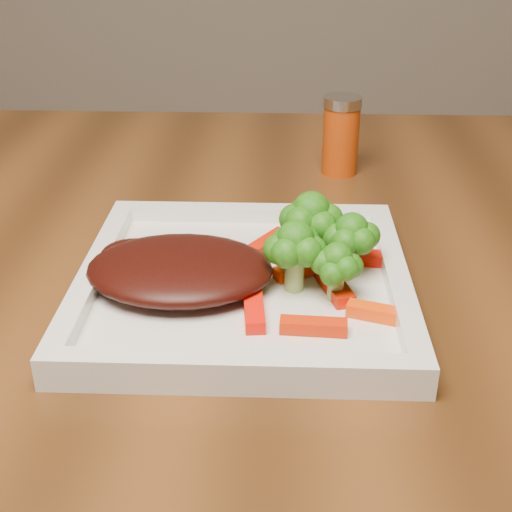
{
  "coord_description": "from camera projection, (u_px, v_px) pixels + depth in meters",
  "views": [
    {
      "loc": [
        0.12,
        -0.79,
        1.06
      ],
      "look_at": [
        0.1,
        -0.27,
        0.79
      ],
      "focal_mm": 50.0,
      "sensor_mm": 36.0,
      "label": 1
    }
  ],
  "objects": [
    {
      "name": "carrot_1",
      "position": [
        380.0,
        313.0,
        0.54
      ],
      "size": [
        0.05,
        0.03,
        0.01
      ],
      "primitive_type": "cube",
      "rotation": [
        0.0,
        0.0,
        -0.32
      ],
      "color": "#FF4204",
      "rests_on": "plate"
    },
    {
      "name": "carrot_2",
      "position": [
        254.0,
        309.0,
        0.55
      ],
      "size": [
        0.02,
        0.06,
        0.01
      ],
      "primitive_type": "cube",
      "rotation": [
        0.0,
        0.0,
        1.66
      ],
      "color": "#F31003",
      "rests_on": "plate"
    },
    {
      "name": "spice_shaker",
      "position": [
        341.0,
        136.0,
        0.83
      ],
      "size": [
        0.05,
        0.05,
        0.09
      ],
      "primitive_type": "cylinder",
      "rotation": [
        0.0,
        0.0,
        -0.22
      ],
      "color": "#AC3809",
      "rests_on": "dining_table"
    },
    {
      "name": "broccoli_3",
      "position": [
        295.0,
        255.0,
        0.57
      ],
      "size": [
        0.06,
        0.06,
        0.06
      ],
      "primitive_type": null,
      "rotation": [
        0.0,
        0.0,
        0.13
      ],
      "color": "#357213",
      "rests_on": "plate"
    },
    {
      "name": "steak",
      "position": [
        180.0,
        269.0,
        0.58
      ],
      "size": [
        0.16,
        0.12,
        0.03
      ],
      "primitive_type": "ellipsoid",
      "rotation": [
        0.0,
        0.0,
        -0.02
      ],
      "color": "#390B08",
      "rests_on": "plate"
    },
    {
      "name": "broccoli_2",
      "position": [
        337.0,
        266.0,
        0.56
      ],
      "size": [
        0.06,
        0.06,
        0.06
      ],
      "primitive_type": null,
      "rotation": [
        0.0,
        0.0,
        0.26
      ],
      "color": "#1C5D0F",
      "rests_on": "plate"
    },
    {
      "name": "carrot_5",
      "position": [
        334.0,
        285.0,
        0.58
      ],
      "size": [
        0.03,
        0.06,
        0.01
      ],
      "primitive_type": "cube",
      "rotation": [
        0.0,
        0.0,
        -1.28
      ],
      "color": "red",
      "rests_on": "plate"
    },
    {
      "name": "plate",
      "position": [
        244.0,
        289.0,
        0.6
      ],
      "size": [
        0.27,
        0.27,
        0.01
      ],
      "primitive_type": "cube",
      "color": "white",
      "rests_on": "dining_table"
    },
    {
      "name": "carrot_3",
      "position": [
        362.0,
        257.0,
        0.62
      ],
      "size": [
        0.06,
        0.03,
        0.01
      ],
      "primitive_type": "cube",
      "rotation": [
        0.0,
        0.0,
        -0.17
      ],
      "color": "red",
      "rests_on": "plate"
    },
    {
      "name": "carrot_6",
      "position": [
        303.0,
        269.0,
        0.6
      ],
      "size": [
        0.05,
        0.04,
        0.01
      ],
      "primitive_type": "cube",
      "rotation": [
        0.0,
        0.0,
        0.53
      ],
      "color": "#FF3504",
      "rests_on": "plate"
    },
    {
      "name": "carrot_4",
      "position": [
        268.0,
        242.0,
        0.65
      ],
      "size": [
        0.04,
        0.05,
        0.01
      ],
      "primitive_type": "cube",
      "rotation": [
        0.0,
        0.0,
        0.99
      ],
      "color": "red",
      "rests_on": "plate"
    },
    {
      "name": "broccoli_0",
      "position": [
        311.0,
        225.0,
        0.61
      ],
      "size": [
        0.06,
        0.06,
        0.07
      ],
      "primitive_type": null,
      "rotation": [
        0.0,
        0.0,
        0.06
      ],
      "color": "#136510",
      "rests_on": "plate"
    },
    {
      "name": "broccoli_1",
      "position": [
        351.0,
        240.0,
        0.59
      ],
      "size": [
        0.07,
        0.07,
        0.06
      ],
      "primitive_type": null,
      "rotation": [
        0.0,
        0.0,
        -0.41
      ],
      "color": "#1C7713",
      "rests_on": "plate"
    },
    {
      "name": "carrot_0",
      "position": [
        313.0,
        326.0,
        0.52
      ],
      "size": [
        0.05,
        0.02,
        0.01
      ],
      "primitive_type": "cube",
      "rotation": [
        0.0,
        0.0,
        -0.06
      ],
      "color": "red",
      "rests_on": "plate"
    }
  ]
}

